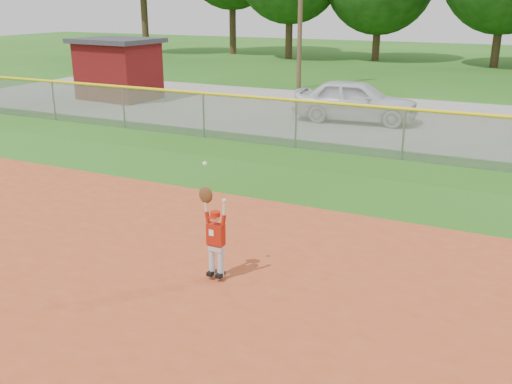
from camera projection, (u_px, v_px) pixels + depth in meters
ground at (249, 329)px, 8.07m from camera, size 120.00×120.00×0.00m
parking_strip at (435, 122)px, 21.73m from camera, size 44.00×10.00×0.03m
car_white_a at (356, 100)px, 21.53m from camera, size 4.81×2.33×1.58m
utility_shed at (118, 69)px, 26.32m from camera, size 3.93×3.18×2.78m
outfield_fence at (404, 130)px, 16.33m from camera, size 40.06×0.10×1.55m
ballplayer at (214, 233)px, 9.21m from camera, size 0.50×0.21×1.93m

